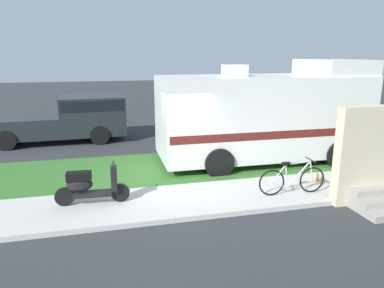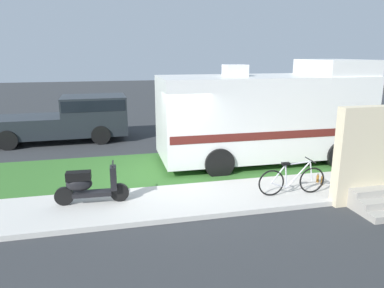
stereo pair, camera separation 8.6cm
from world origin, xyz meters
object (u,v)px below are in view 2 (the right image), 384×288
at_px(motorhome_rv, 266,115).
at_px(scooter, 89,185).
at_px(pickup_truck_near, 71,117).
at_px(bottle_green, 318,179).
at_px(bottle_spare, 322,181).
at_px(bicycle, 292,180).

distance_m(motorhome_rv, scooter, 6.28).
xyz_separation_m(motorhome_rv, pickup_truck_near, (-6.63, 4.64, -0.62)).
xyz_separation_m(bottle_green, bottle_spare, (-0.01, -0.23, 0.02)).
bearing_deg(scooter, bottle_spare, -1.93).
relative_size(motorhome_rv, bottle_green, 28.14).
distance_m(bottle_green, bottle_spare, 0.23).
bearing_deg(pickup_truck_near, scooter, -82.15).
bearing_deg(bottle_green, motorhome_rv, 99.82).
bearing_deg(bicycle, scooter, 173.12).
distance_m(motorhome_rv, pickup_truck_near, 8.12).
relative_size(scooter, bottle_green, 7.05).
height_order(pickup_truck_near, bottle_spare, pickup_truck_near).
xyz_separation_m(bicycle, pickup_truck_near, (-5.93, 7.79, 0.49)).
height_order(motorhome_rv, bottle_spare, motorhome_rv).
xyz_separation_m(motorhome_rv, bottle_green, (0.44, -2.53, -1.39)).
xyz_separation_m(scooter, bottle_green, (6.08, 0.02, -0.35)).
height_order(scooter, bicycle, scooter).
bearing_deg(bottle_green, pickup_truck_near, 134.57).
bearing_deg(bottle_spare, bottle_green, 87.05).
height_order(scooter, bottle_spare, scooter).
bearing_deg(bottle_green, scooter, -179.79).
relative_size(bicycle, pickup_truck_near, 0.31).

